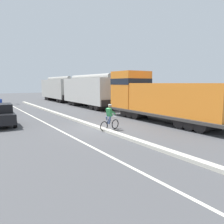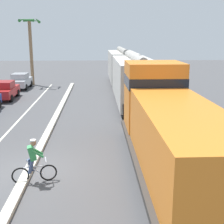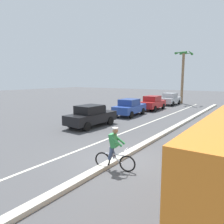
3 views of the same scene
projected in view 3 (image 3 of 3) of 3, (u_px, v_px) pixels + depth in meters
name	position (u px, v px, depth m)	size (l,w,h in m)	color
ground_plane	(118.00, 160.00, 9.69)	(120.00, 120.00, 0.00)	#4C4C4F
median_curb	(167.00, 132.00, 14.57)	(0.36, 36.00, 0.16)	beige
lane_stripe	(135.00, 128.00, 15.92)	(0.14, 36.00, 0.01)	silver
parked_car_black	(91.00, 116.00, 16.39)	(1.99, 4.28, 1.62)	black
parked_car_blue	(130.00, 107.00, 21.29)	(1.99, 4.28, 1.62)	#28479E
parked_car_red	(153.00, 103.00, 25.16)	(1.92, 4.24, 1.62)	red
parked_car_silver	(170.00, 99.00, 29.94)	(1.85, 4.21, 1.62)	#B7BABF
cyclist	(114.00, 150.00, 8.56)	(1.68, 0.56, 1.71)	black
palm_tree_near	(183.00, 67.00, 30.97)	(2.21, 2.32, 7.45)	#846647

